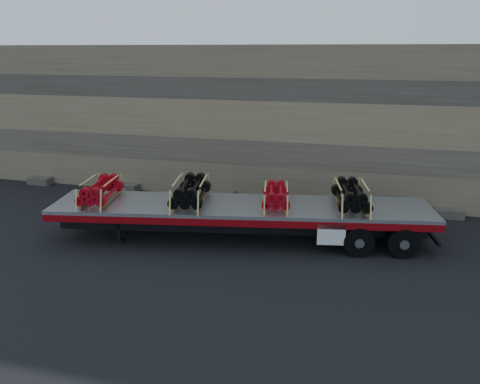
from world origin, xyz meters
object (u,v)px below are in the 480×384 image
object	(u,v)px
trailer	(241,222)
bundle_front	(100,191)
bundle_midrear	(276,196)
bundle_rear	(351,196)
bundle_midfront	(191,192)

from	to	relation	value
trailer	bundle_front	distance (m)	5.33
bundle_midrear	bundle_rear	bearing A→B (deg)	0.00
trailer	bundle_rear	xyz separation A→B (m)	(3.89, 0.72, 1.09)
bundle_midrear	trailer	bearing A→B (deg)	-180.00
bundle_midrear	bundle_rear	world-z (taller)	bundle_rear
trailer	bundle_midrear	bearing A→B (deg)	0.00
bundle_front	bundle_midfront	distance (m)	3.39
bundle_front	bundle_midrear	world-z (taller)	bundle_front
bundle_midrear	bundle_midfront	bearing A→B (deg)	180.00
bundle_front	bundle_midrear	xyz separation A→B (m)	(6.40, 1.18, -0.04)
bundle_midfront	bundle_midrear	world-z (taller)	bundle_midfront
bundle_front	bundle_rear	bearing A→B (deg)	0.00
bundle_midfront	bundle_rear	xyz separation A→B (m)	(5.69, 1.05, -0.02)
bundle_front	bundle_midfront	size ratio (longest dim) A/B	0.92
trailer	bundle_midrear	size ratio (longest dim) A/B	7.16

